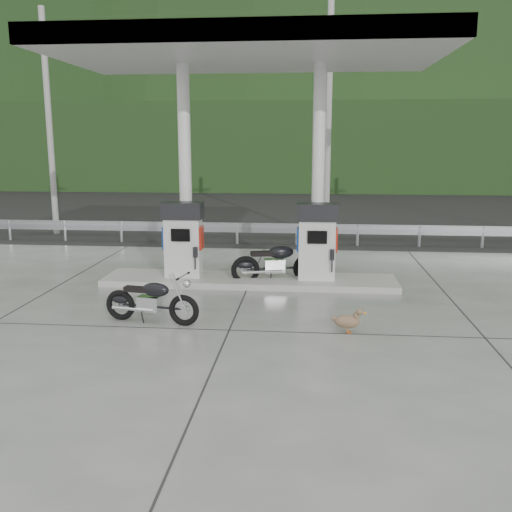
# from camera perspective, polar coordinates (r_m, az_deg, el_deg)

# --- Properties ---
(ground) EXTENTS (160.00, 160.00, 0.00)m
(ground) POSITION_cam_1_polar(r_m,az_deg,el_deg) (11.37, -1.99, -5.91)
(ground) COLOR black
(ground) RESTS_ON ground
(forecourt_apron) EXTENTS (18.00, 14.00, 0.02)m
(forecourt_apron) POSITION_cam_1_polar(r_m,az_deg,el_deg) (11.37, -1.99, -5.86)
(forecourt_apron) COLOR slate
(forecourt_apron) RESTS_ON ground
(pump_island) EXTENTS (7.00, 1.40, 0.15)m
(pump_island) POSITION_cam_1_polar(r_m,az_deg,el_deg) (13.74, -0.66, -2.45)
(pump_island) COLOR gray
(pump_island) RESTS_ON forecourt_apron
(gas_pump_left) EXTENTS (0.95, 0.55, 1.80)m
(gas_pump_left) POSITION_cam_1_polar(r_m,az_deg,el_deg) (13.80, -7.29, 1.65)
(gas_pump_left) COLOR silver
(gas_pump_left) RESTS_ON pump_island
(gas_pump_right) EXTENTS (0.95, 0.55, 1.80)m
(gas_pump_right) POSITION_cam_1_polar(r_m,az_deg,el_deg) (13.47, 6.12, 1.44)
(gas_pump_right) COLOR silver
(gas_pump_right) RESTS_ON pump_island
(canopy_column_left) EXTENTS (0.30, 0.30, 5.00)m
(canopy_column_left) POSITION_cam_1_polar(r_m,az_deg,el_deg) (14.01, -7.10, 8.39)
(canopy_column_left) COLOR white
(canopy_column_left) RESTS_ON pump_island
(canopy_column_right) EXTENTS (0.30, 0.30, 5.00)m
(canopy_column_right) POSITION_cam_1_polar(r_m,az_deg,el_deg) (13.69, 6.25, 8.34)
(canopy_column_right) COLOR white
(canopy_column_right) RESTS_ON pump_island
(canopy_roof) EXTENTS (8.50, 5.00, 0.40)m
(canopy_roof) POSITION_cam_1_polar(r_m,az_deg,el_deg) (13.49, -0.71, 19.86)
(canopy_roof) COLOR silver
(canopy_roof) RESTS_ON canopy_column_left
(guardrail) EXTENTS (26.00, 0.16, 1.42)m
(guardrail) POSITION_cam_1_polar(r_m,az_deg,el_deg) (19.01, 1.09, 3.30)
(guardrail) COLOR #A0A1A7
(guardrail) RESTS_ON ground
(road) EXTENTS (60.00, 7.00, 0.01)m
(road) POSITION_cam_1_polar(r_m,az_deg,el_deg) (22.57, 1.76, 2.76)
(road) COLOR black
(road) RESTS_ON ground
(utility_pole_a) EXTENTS (0.22, 0.22, 8.00)m
(utility_pole_a) POSITION_cam_1_polar(r_m,az_deg,el_deg) (22.36, -19.98, 12.30)
(utility_pole_a) COLOR gray
(utility_pole_a) RESTS_ON ground
(utility_pole_b) EXTENTS (0.22, 0.22, 8.00)m
(utility_pole_b) POSITION_cam_1_polar(r_m,az_deg,el_deg) (20.29, 7.25, 13.04)
(utility_pole_b) COLOR gray
(utility_pole_b) RESTS_ON ground
(tree_band) EXTENTS (80.00, 6.00, 6.00)m
(tree_band) POSITION_cam_1_polar(r_m,az_deg,el_deg) (40.79, 3.48, 10.81)
(tree_band) COLOR black
(tree_band) RESTS_ON ground
(forested_hills) EXTENTS (100.00, 40.00, 140.00)m
(forested_hills) POSITION_cam_1_polar(r_m,az_deg,el_deg) (70.86, 4.30, 8.60)
(forested_hills) COLOR black
(forested_hills) RESTS_ON ground
(motorcycle_left) EXTENTS (2.16, 1.15, 0.98)m
(motorcycle_left) POSITION_cam_1_polar(r_m,az_deg,el_deg) (13.74, 2.06, -0.69)
(motorcycle_left) COLOR black
(motorcycle_left) RESTS_ON forecourt_apron
(motorcycle_right) EXTENTS (1.84, 0.87, 0.84)m
(motorcycle_right) POSITION_cam_1_polar(r_m,az_deg,el_deg) (10.91, -10.41, -4.44)
(motorcycle_right) COLOR black
(motorcycle_right) RESTS_ON forecourt_apron
(duck) EXTENTS (0.57, 0.24, 0.39)m
(duck) POSITION_cam_1_polar(r_m,az_deg,el_deg) (10.36, 9.07, -6.53)
(duck) COLOR brown
(duck) RESTS_ON forecourt_apron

